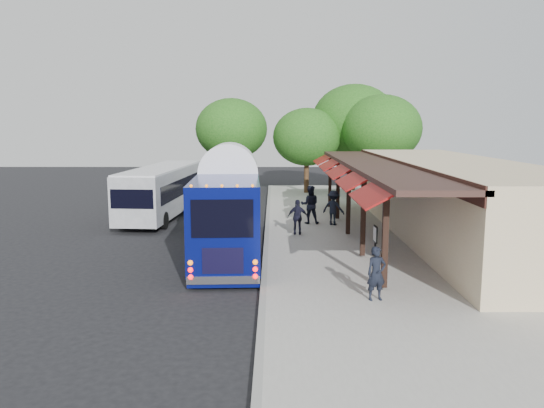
% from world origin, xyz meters
% --- Properties ---
extents(ground, '(90.00, 90.00, 0.00)m').
position_xyz_m(ground, '(0.00, 0.00, 0.00)').
color(ground, black).
rests_on(ground, ground).
extents(sidewalk, '(10.00, 40.00, 0.15)m').
position_xyz_m(sidewalk, '(5.00, 4.00, 0.07)').
color(sidewalk, '#9E9B93').
rests_on(sidewalk, ground).
extents(curb, '(0.20, 40.00, 0.16)m').
position_xyz_m(curb, '(0.05, 4.00, 0.07)').
color(curb, gray).
rests_on(curb, ground).
extents(station_shelter, '(8.15, 20.00, 3.60)m').
position_xyz_m(station_shelter, '(8.38, 4.00, 1.85)').
color(station_shelter, '#C7B18A').
rests_on(station_shelter, ground).
extents(coach_bus, '(2.81, 11.19, 3.55)m').
position_xyz_m(coach_bus, '(-1.45, 1.66, 1.91)').
color(coach_bus, '#070E57').
rests_on(coach_bus, ground).
extents(city_bus, '(3.03, 10.66, 2.83)m').
position_xyz_m(city_bus, '(-5.90, 9.93, 1.56)').
color(city_bus, gray).
rests_on(city_bus, ground).
extents(ped_a, '(0.65, 0.49, 1.58)m').
position_xyz_m(ped_a, '(3.34, -5.00, 0.94)').
color(ped_a, black).
rests_on(ped_a, sidewalk).
extents(ped_b, '(0.97, 0.76, 1.96)m').
position_xyz_m(ped_b, '(2.23, 6.96, 1.13)').
color(ped_b, black).
rests_on(ped_b, sidewalk).
extents(ped_c, '(0.98, 0.48, 1.63)m').
position_xyz_m(ped_c, '(1.49, 4.20, 0.96)').
color(ped_c, black).
rests_on(ped_c, sidewalk).
extents(ped_d, '(1.30, 1.10, 1.75)m').
position_xyz_m(ped_d, '(3.40, 6.62, 1.02)').
color(ped_d, black).
rests_on(ped_d, sidewalk).
extents(sign_board, '(0.08, 0.54, 1.19)m').
position_xyz_m(sign_board, '(4.30, 0.16, 0.96)').
color(sign_board, black).
rests_on(sign_board, sidewalk).
extents(tree_left, '(4.99, 4.99, 6.39)m').
position_xyz_m(tree_left, '(2.82, 19.41, 4.26)').
color(tree_left, '#382314').
rests_on(tree_left, ground).
extents(tree_mid, '(6.42, 6.42, 8.22)m').
position_xyz_m(tree_mid, '(6.52, 21.05, 5.49)').
color(tree_mid, '#382314').
rests_on(tree_mid, ground).
extents(tree_right, '(5.72, 5.72, 7.32)m').
position_xyz_m(tree_right, '(8.11, 18.48, 4.88)').
color(tree_right, '#382314').
rests_on(tree_right, ground).
extents(tree_far, '(5.64, 5.64, 7.23)m').
position_xyz_m(tree_far, '(-2.95, 22.20, 4.82)').
color(tree_far, '#382314').
rests_on(tree_far, ground).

